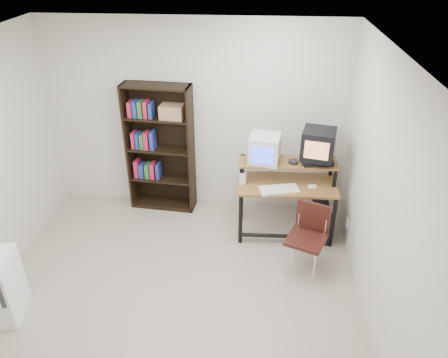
# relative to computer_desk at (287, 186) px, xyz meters

# --- Properties ---
(floor) EXTENTS (4.00, 4.00, 0.01)m
(floor) POSITION_rel_computer_desk_xyz_m (-1.23, -1.34, -0.69)
(floor) COLOR #AB9F8E
(floor) RESTS_ON ground
(ceiling) EXTENTS (4.00, 4.00, 0.01)m
(ceiling) POSITION_rel_computer_desk_xyz_m (-1.23, -1.34, 1.91)
(ceiling) COLOR white
(ceiling) RESTS_ON back_wall
(back_wall) EXTENTS (4.00, 0.01, 2.60)m
(back_wall) POSITION_rel_computer_desk_xyz_m (-1.23, 0.66, 0.61)
(back_wall) COLOR beige
(back_wall) RESTS_ON floor
(right_wall) EXTENTS (0.01, 4.00, 2.60)m
(right_wall) POSITION_rel_computer_desk_xyz_m (0.77, -1.34, 0.61)
(right_wall) COLOR beige
(right_wall) RESTS_ON floor
(computer_desk) EXTENTS (1.23, 0.63, 0.98)m
(computer_desk) POSITION_rel_computer_desk_xyz_m (0.00, 0.00, 0.00)
(computer_desk) COLOR brown
(computer_desk) RESTS_ON floor
(crt_monitor) EXTENTS (0.41, 0.42, 0.34)m
(crt_monitor) POSITION_rel_computer_desk_xyz_m (-0.30, 0.10, 0.45)
(crt_monitor) COLOR beige
(crt_monitor) RESTS_ON computer_desk
(vcr) EXTENTS (0.40, 0.32, 0.08)m
(vcr) POSITION_rel_computer_desk_xyz_m (0.35, 0.10, 0.32)
(vcr) COLOR black
(vcr) RESTS_ON computer_desk
(crt_tv) EXTENTS (0.45, 0.45, 0.36)m
(crt_tv) POSITION_rel_computer_desk_xyz_m (0.34, 0.10, 0.54)
(crt_tv) COLOR black
(crt_tv) RESTS_ON vcr
(cd_spindle) EXTENTS (0.12, 0.12, 0.05)m
(cd_spindle) POSITION_rel_computer_desk_xyz_m (0.06, 0.06, 0.31)
(cd_spindle) COLOR #26262B
(cd_spindle) RESTS_ON computer_desk
(keyboard) EXTENTS (0.51, 0.31, 0.03)m
(keyboard) POSITION_rel_computer_desk_xyz_m (-0.10, -0.19, 0.05)
(keyboard) COLOR beige
(keyboard) RESTS_ON computer_desk
(mousepad) EXTENTS (0.22, 0.18, 0.01)m
(mousepad) POSITION_rel_computer_desk_xyz_m (0.31, -0.11, 0.03)
(mousepad) COLOR black
(mousepad) RESTS_ON computer_desk
(mouse) EXTENTS (0.11, 0.07, 0.03)m
(mouse) POSITION_rel_computer_desk_xyz_m (0.30, -0.09, 0.05)
(mouse) COLOR white
(mouse) RESTS_ON mousepad
(desk_speaker) EXTENTS (0.09, 0.08, 0.17)m
(desk_speaker) POSITION_rel_computer_desk_xyz_m (-0.55, -0.06, 0.12)
(desk_speaker) COLOR beige
(desk_speaker) RESTS_ON computer_desk
(pc_tower) EXTENTS (0.21, 0.45, 0.42)m
(pc_tower) POSITION_rel_computer_desk_xyz_m (0.46, -0.06, -0.48)
(pc_tower) COLOR black
(pc_tower) RESTS_ON floor
(school_chair) EXTENTS (0.54, 0.54, 0.82)m
(school_chair) POSITION_rel_computer_desk_xyz_m (0.23, -0.69, -0.19)
(school_chair) COLOR black
(school_chair) RESTS_ON floor
(bookshelf) EXTENTS (0.92, 0.38, 1.79)m
(bookshelf) POSITION_rel_computer_desk_xyz_m (-1.70, 0.52, 0.23)
(bookshelf) COLOR black
(bookshelf) RESTS_ON floor
(wall_outlet) EXTENTS (0.02, 0.08, 0.12)m
(wall_outlet) POSITION_rel_computer_desk_xyz_m (0.76, -0.19, -0.39)
(wall_outlet) COLOR beige
(wall_outlet) RESTS_ON right_wall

